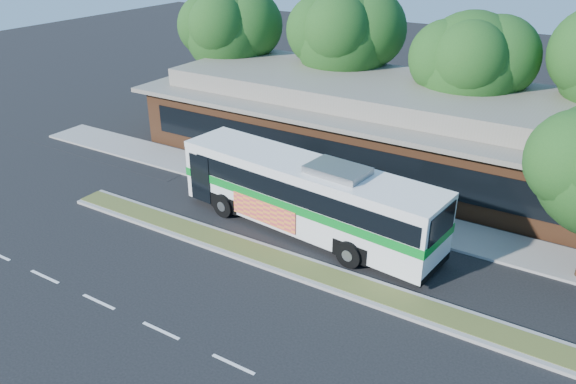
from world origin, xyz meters
name	(u,v)px	position (x,y,z in m)	size (l,w,h in m)	color
ground	(313,284)	(0.00, 0.00, 0.00)	(120.00, 120.00, 0.00)	black
median_strip	(321,275)	(0.00, 0.60, 0.07)	(26.00, 1.10, 0.15)	#4D5423
sidewalk	(381,215)	(0.00, 6.40, 0.06)	(44.00, 2.60, 0.12)	gray
parking_lot	(151,127)	(-18.00, 10.00, 0.01)	(14.00, 12.00, 0.01)	black
plaza_building	(432,131)	(0.00, 12.99, 2.13)	(33.20, 11.20, 4.45)	brown
tree_bg_a	(235,30)	(-14.58, 15.14, 5.87)	(6.47, 5.80, 8.63)	black
tree_bg_b	(351,34)	(-6.57, 16.14, 6.14)	(6.69, 6.00, 9.00)	black
tree_bg_c	(479,62)	(1.40, 15.13, 5.59)	(6.24, 5.60, 8.26)	black
transit_bus	(308,191)	(-2.22, 3.42, 1.92)	(12.46, 3.99, 3.44)	silver
sedan	(250,147)	(-9.14, 8.89, 0.70)	(1.96, 4.83, 1.40)	silver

